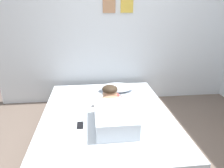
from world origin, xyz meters
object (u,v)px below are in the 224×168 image
pillow (117,87)px  cell_phone (80,125)px  bed (107,124)px  person_lying (113,110)px  coffee_cup (116,97)px

pillow → cell_phone: 1.08m
pillow → cell_phone: (-0.52, -0.94, -0.05)m
bed → pillow: bearing=72.4°
bed → pillow: 0.74m
person_lying → pillow: bearing=79.6°
pillow → coffee_cup: 0.32m
cell_phone → coffee_cup: bearing=52.8°
person_lying → cell_phone: bearing=-163.2°
bed → pillow: size_ratio=3.91×
pillow → cell_phone: size_ratio=3.71×
pillow → person_lying: (-0.15, -0.83, 0.05)m
pillow → cell_phone: pillow is taller
coffee_cup → cell_phone: bearing=-127.2°
bed → pillow: (0.21, 0.67, 0.23)m
pillow → coffee_cup: size_ratio=4.16×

